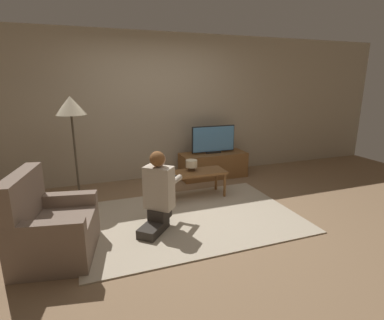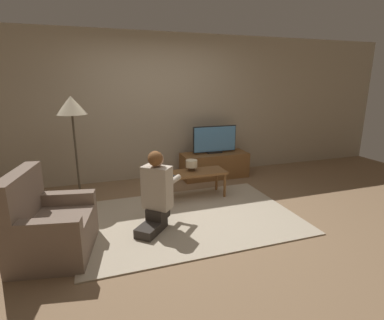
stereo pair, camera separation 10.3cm
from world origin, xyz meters
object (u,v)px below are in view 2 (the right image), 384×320
at_px(tv, 215,139).
at_px(floor_lamp, 72,111).
at_px(table_lamp, 192,164).
at_px(coffee_table, 194,175).
at_px(armchair, 50,228).
at_px(person_kneeling, 157,191).

height_order(tv, floor_lamp, floor_lamp).
bearing_deg(tv, table_lamp, -132.16).
xyz_separation_m(tv, coffee_table, (-0.70, -0.86, -0.35)).
bearing_deg(floor_lamp, armchair, -99.94).
bearing_deg(person_kneeling, armchair, 51.47).
relative_size(armchair, table_lamp, 5.46).
relative_size(tv, coffee_table, 0.87).
relative_size(coffee_table, person_kneeling, 1.01).
height_order(coffee_table, armchair, armchair).
bearing_deg(armchair, tv, -43.84).
distance_m(coffee_table, floor_lamp, 2.00).
distance_m(coffee_table, person_kneeling, 1.11).
relative_size(person_kneeling, table_lamp, 5.38).
bearing_deg(tv, floor_lamp, -169.86).
height_order(floor_lamp, table_lamp, floor_lamp).
bearing_deg(table_lamp, tv, 47.84).
relative_size(floor_lamp, person_kneeling, 1.62).
xyz_separation_m(tv, person_kneeling, (-1.47, -1.67, -0.24)).
bearing_deg(floor_lamp, coffee_table, -14.46).
bearing_deg(table_lamp, armchair, -150.79).
height_order(tv, table_lamp, tv).
relative_size(coffee_table, armchair, 0.99).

